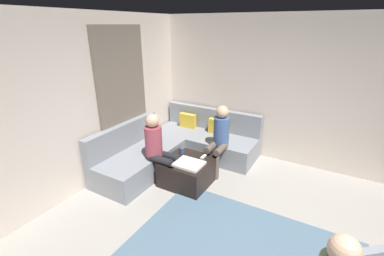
{
  "coord_description": "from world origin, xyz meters",
  "views": [
    {
      "loc": [
        0.45,
        -1.99,
        2.5
      ],
      "look_at": [
        -1.63,
        1.63,
        0.85
      ],
      "focal_mm": 24.6,
      "sensor_mm": 36.0,
      "label": 1
    }
  ],
  "objects_px": {
    "coffee_mug": "(182,150)",
    "person_on_couch_side": "(159,147)",
    "person_on_couch_back": "(219,137)",
    "sectional_couch": "(178,147)",
    "game_remote": "(203,157)",
    "ottoman": "(188,171)"
  },
  "relations": [
    {
      "from": "coffee_mug",
      "to": "person_on_couch_side",
      "type": "xyz_separation_m",
      "value": [
        -0.2,
        -0.39,
        0.19
      ]
    },
    {
      "from": "person_on_couch_back",
      "to": "person_on_couch_side",
      "type": "bearing_deg",
      "value": 51.82
    },
    {
      "from": "sectional_couch",
      "to": "game_remote",
      "type": "relative_size",
      "value": 17.0
    },
    {
      "from": "ottoman",
      "to": "person_on_couch_side",
      "type": "height_order",
      "value": "person_on_couch_side"
    },
    {
      "from": "sectional_couch",
      "to": "coffee_mug",
      "type": "relative_size",
      "value": 26.84
    },
    {
      "from": "sectional_couch",
      "to": "ottoman",
      "type": "relative_size",
      "value": 3.36
    },
    {
      "from": "sectional_couch",
      "to": "game_remote",
      "type": "height_order",
      "value": "sectional_couch"
    },
    {
      "from": "game_remote",
      "to": "person_on_couch_back",
      "type": "xyz_separation_m",
      "value": [
        0.08,
        0.43,
        0.23
      ]
    },
    {
      "from": "ottoman",
      "to": "coffee_mug",
      "type": "relative_size",
      "value": 8.0
    },
    {
      "from": "person_on_couch_back",
      "to": "sectional_couch",
      "type": "bearing_deg",
      "value": 3.81
    },
    {
      "from": "person_on_couch_back",
      "to": "person_on_couch_side",
      "type": "height_order",
      "value": "same"
    },
    {
      "from": "game_remote",
      "to": "person_on_couch_back",
      "type": "height_order",
      "value": "person_on_couch_back"
    },
    {
      "from": "coffee_mug",
      "to": "person_on_couch_side",
      "type": "relative_size",
      "value": 0.08
    },
    {
      "from": "coffee_mug",
      "to": "game_remote",
      "type": "height_order",
      "value": "coffee_mug"
    },
    {
      "from": "coffee_mug",
      "to": "person_on_couch_back",
      "type": "relative_size",
      "value": 0.08
    },
    {
      "from": "sectional_couch",
      "to": "person_on_couch_side",
      "type": "bearing_deg",
      "value": -79.63
    },
    {
      "from": "sectional_couch",
      "to": "game_remote",
      "type": "bearing_deg",
      "value": -26.75
    },
    {
      "from": "sectional_couch",
      "to": "ottoman",
      "type": "xyz_separation_m",
      "value": [
        0.56,
        -0.6,
        -0.07
      ]
    },
    {
      "from": "sectional_couch",
      "to": "game_remote",
      "type": "distance_m",
      "value": 0.85
    },
    {
      "from": "person_on_couch_back",
      "to": "ottoman",
      "type": "bearing_deg",
      "value": 68.15
    },
    {
      "from": "ottoman",
      "to": "person_on_couch_side",
      "type": "relative_size",
      "value": 0.63
    },
    {
      "from": "coffee_mug",
      "to": "game_remote",
      "type": "relative_size",
      "value": 0.63
    }
  ]
}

